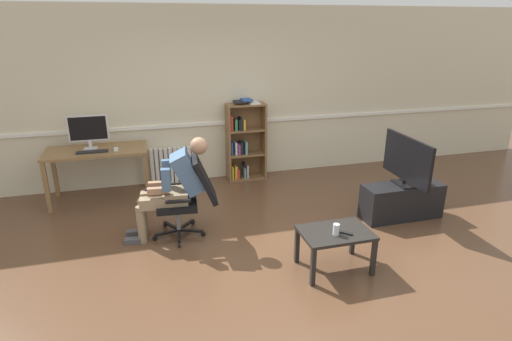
{
  "coord_description": "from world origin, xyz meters",
  "views": [
    {
      "loc": [
        -1.13,
        -3.77,
        2.42
      ],
      "look_at": [
        0.15,
        0.85,
        0.7
      ],
      "focal_mm": 28.74,
      "sensor_mm": 36.0,
      "label": 1
    }
  ],
  "objects_px": {
    "tv_stand": "(401,201)",
    "spare_remote": "(345,233)",
    "keyboard": "(92,152)",
    "tv_screen": "(407,160)",
    "drinking_glass": "(336,229)",
    "office_chair": "(190,194)",
    "computer_desk": "(97,156)",
    "bookshelf": "(244,142)",
    "computer_mouse": "(116,149)",
    "coffee_table": "(335,237)",
    "imac_monitor": "(88,130)",
    "radiator": "(173,165)",
    "person_seated": "(174,185)"
  },
  "relations": [
    {
      "from": "computer_desk",
      "to": "imac_monitor",
      "type": "distance_m",
      "value": 0.39
    },
    {
      "from": "tv_stand",
      "to": "drinking_glass",
      "type": "relative_size",
      "value": 9.06
    },
    {
      "from": "spare_remote",
      "to": "bookshelf",
      "type": "bearing_deg",
      "value": -128.54
    },
    {
      "from": "computer_desk",
      "to": "tv_stand",
      "type": "distance_m",
      "value": 4.23
    },
    {
      "from": "imac_monitor",
      "to": "bookshelf",
      "type": "bearing_deg",
      "value": 5.36
    },
    {
      "from": "tv_stand",
      "to": "spare_remote",
      "type": "height_order",
      "value": "tv_stand"
    },
    {
      "from": "computer_desk",
      "to": "keyboard",
      "type": "distance_m",
      "value": 0.18
    },
    {
      "from": "person_seated",
      "to": "imac_monitor",
      "type": "bearing_deg",
      "value": -140.14
    },
    {
      "from": "imac_monitor",
      "to": "computer_mouse",
      "type": "distance_m",
      "value": 0.48
    },
    {
      "from": "imac_monitor",
      "to": "coffee_table",
      "type": "xyz_separation_m",
      "value": [
        2.54,
        -2.64,
        -0.66
      ]
    },
    {
      "from": "office_chair",
      "to": "person_seated",
      "type": "height_order",
      "value": "person_seated"
    },
    {
      "from": "imac_monitor",
      "to": "spare_remote",
      "type": "height_order",
      "value": "imac_monitor"
    },
    {
      "from": "tv_screen",
      "to": "drinking_glass",
      "type": "xyz_separation_m",
      "value": [
        -1.42,
        -0.94,
        -0.3
      ]
    },
    {
      "from": "imac_monitor",
      "to": "drinking_glass",
      "type": "bearing_deg",
      "value": -47.19
    },
    {
      "from": "radiator",
      "to": "tv_stand",
      "type": "height_order",
      "value": "radiator"
    },
    {
      "from": "office_chair",
      "to": "imac_monitor",
      "type": "bearing_deg",
      "value": -136.12
    },
    {
      "from": "computer_desk",
      "to": "radiator",
      "type": "xyz_separation_m",
      "value": [
        1.07,
        0.39,
        -0.37
      ]
    },
    {
      "from": "office_chair",
      "to": "tv_stand",
      "type": "distance_m",
      "value": 2.75
    },
    {
      "from": "computer_desk",
      "to": "computer_mouse",
      "type": "height_order",
      "value": "computer_mouse"
    },
    {
      "from": "person_seated",
      "to": "tv_stand",
      "type": "bearing_deg",
      "value": 89.24
    },
    {
      "from": "keyboard",
      "to": "tv_stand",
      "type": "relative_size",
      "value": 0.39
    },
    {
      "from": "computer_desk",
      "to": "office_chair",
      "type": "distance_m",
      "value": 1.82
    },
    {
      "from": "keyboard",
      "to": "computer_mouse",
      "type": "xyz_separation_m",
      "value": [
        0.31,
        0.02,
        0.01
      ]
    },
    {
      "from": "keyboard",
      "to": "coffee_table",
      "type": "relative_size",
      "value": 0.57
    },
    {
      "from": "drinking_glass",
      "to": "radiator",
      "type": "bearing_deg",
      "value": 114.23
    },
    {
      "from": "drinking_glass",
      "to": "office_chair",
      "type": "bearing_deg",
      "value": 137.07
    },
    {
      "from": "tv_screen",
      "to": "spare_remote",
      "type": "xyz_separation_m",
      "value": [
        -1.32,
        -0.94,
        -0.35
      ]
    },
    {
      "from": "tv_stand",
      "to": "drinking_glass",
      "type": "bearing_deg",
      "value": -146.45
    },
    {
      "from": "keyboard",
      "to": "person_seated",
      "type": "bearing_deg",
      "value": -51.86
    },
    {
      "from": "bookshelf",
      "to": "computer_mouse",
      "type": "bearing_deg",
      "value": -168.0
    },
    {
      "from": "computer_desk",
      "to": "tv_screen",
      "type": "xyz_separation_m",
      "value": [
        3.85,
        -1.7,
        0.14
      ]
    },
    {
      "from": "imac_monitor",
      "to": "spare_remote",
      "type": "xyz_separation_m",
      "value": [
        2.61,
        -2.71,
        -0.59
      ]
    },
    {
      "from": "office_chair",
      "to": "person_seated",
      "type": "xyz_separation_m",
      "value": [
        -0.17,
        0.02,
        0.12
      ]
    },
    {
      "from": "imac_monitor",
      "to": "keyboard",
      "type": "relative_size",
      "value": 1.3
    },
    {
      "from": "bookshelf",
      "to": "drinking_glass",
      "type": "relative_size",
      "value": 11.28
    },
    {
      "from": "tv_screen",
      "to": "spare_remote",
      "type": "distance_m",
      "value": 1.66
    },
    {
      "from": "person_seated",
      "to": "coffee_table",
      "type": "height_order",
      "value": "person_seated"
    },
    {
      "from": "computer_desk",
      "to": "coffee_table",
      "type": "bearing_deg",
      "value": -46.17
    },
    {
      "from": "radiator",
      "to": "drinking_glass",
      "type": "relative_size",
      "value": 6.08
    },
    {
      "from": "keyboard",
      "to": "spare_remote",
      "type": "distance_m",
      "value": 3.6
    },
    {
      "from": "bookshelf",
      "to": "spare_remote",
      "type": "distance_m",
      "value": 2.95
    },
    {
      "from": "imac_monitor",
      "to": "tv_screen",
      "type": "relative_size",
      "value": 0.54
    },
    {
      "from": "person_seated",
      "to": "spare_remote",
      "type": "xyz_separation_m",
      "value": [
        1.58,
        -1.24,
        -0.2
      ]
    },
    {
      "from": "keyboard",
      "to": "tv_stand",
      "type": "bearing_deg",
      "value": -21.82
    },
    {
      "from": "person_seated",
      "to": "tv_screen",
      "type": "relative_size",
      "value": 1.23
    },
    {
      "from": "tv_screen",
      "to": "spare_remote",
      "type": "relative_size",
      "value": 6.55
    },
    {
      "from": "tv_stand",
      "to": "imac_monitor",
      "type": "bearing_deg",
      "value": 155.69
    },
    {
      "from": "radiator",
      "to": "tv_screen",
      "type": "bearing_deg",
      "value": -36.92
    },
    {
      "from": "imac_monitor",
      "to": "spare_remote",
      "type": "distance_m",
      "value": 3.81
    },
    {
      "from": "drinking_glass",
      "to": "imac_monitor",
      "type": "bearing_deg",
      "value": 132.81
    }
  ]
}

